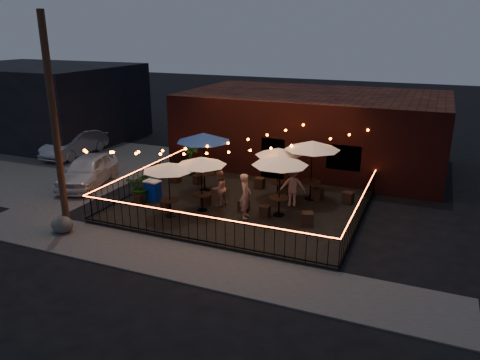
% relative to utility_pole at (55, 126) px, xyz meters
% --- Properties ---
extents(ground, '(110.00, 110.00, 0.00)m').
position_rel_utility_pole_xyz_m(ground, '(5.40, 2.60, -4.00)').
color(ground, black).
rests_on(ground, ground).
extents(patio, '(10.00, 8.00, 0.15)m').
position_rel_utility_pole_xyz_m(patio, '(5.40, 4.60, -3.92)').
color(patio, black).
rests_on(patio, ground).
extents(sidewalk, '(18.00, 2.50, 0.05)m').
position_rel_utility_pole_xyz_m(sidewalk, '(5.40, -0.65, -3.98)').
color(sidewalk, '#403D3B').
rests_on(sidewalk, ground).
extents(parking_lot, '(11.00, 12.00, 0.02)m').
position_rel_utility_pole_xyz_m(parking_lot, '(-6.60, 6.60, -3.99)').
color(parking_lot, '#403D3B').
rests_on(parking_lot, ground).
extents(brick_building, '(14.00, 8.00, 4.00)m').
position_rel_utility_pole_xyz_m(brick_building, '(6.40, 12.59, -2.00)').
color(brick_building, '#37110F').
rests_on(brick_building, ground).
extents(background_building, '(12.00, 9.00, 5.00)m').
position_rel_utility_pole_xyz_m(background_building, '(-12.60, 11.60, -1.50)').
color(background_building, black).
rests_on(background_building, ground).
extents(utility_pole, '(0.26, 0.26, 8.00)m').
position_rel_utility_pole_xyz_m(utility_pole, '(0.00, 0.00, 0.00)').
color(utility_pole, '#382217').
rests_on(utility_pole, ground).
extents(fence_front, '(10.00, 0.04, 1.04)m').
position_rel_utility_pole_xyz_m(fence_front, '(5.40, 0.60, -3.34)').
color(fence_front, black).
rests_on(fence_front, patio).
extents(fence_left, '(0.04, 8.00, 1.04)m').
position_rel_utility_pole_xyz_m(fence_left, '(0.40, 4.60, -3.34)').
color(fence_left, black).
rests_on(fence_left, patio).
extents(fence_right, '(0.04, 8.00, 1.04)m').
position_rel_utility_pole_xyz_m(fence_right, '(10.40, 4.60, -3.34)').
color(fence_right, black).
rests_on(fence_right, patio).
extents(festoon_lights, '(10.02, 8.72, 1.32)m').
position_rel_utility_pole_xyz_m(festoon_lights, '(4.39, 4.30, -1.48)').
color(festoon_lights, '#FF5B0A').
rests_on(festoon_lights, ground).
extents(cafe_table_0, '(2.33, 2.33, 2.24)m').
position_rel_utility_pole_xyz_m(cafe_table_0, '(3.25, 2.31, -1.80)').
color(cafe_table_0, black).
rests_on(cafe_table_0, patio).
extents(cafe_table_1, '(2.49, 2.49, 2.74)m').
position_rel_utility_pole_xyz_m(cafe_table_1, '(3.10, 5.63, -1.35)').
color(cafe_table_1, black).
rests_on(cafe_table_1, patio).
extents(cafe_table_2, '(2.52, 2.52, 2.30)m').
position_rel_utility_pole_xyz_m(cafe_table_2, '(4.15, 3.35, -1.75)').
color(cafe_table_2, black).
rests_on(cafe_table_2, patio).
extents(cafe_table_3, '(2.51, 2.51, 2.26)m').
position_rel_utility_pole_xyz_m(cafe_table_3, '(6.50, 6.14, -1.79)').
color(cafe_table_3, black).
rests_on(cafe_table_3, patio).
extents(cafe_table_4, '(2.92, 2.92, 2.48)m').
position_rel_utility_pole_xyz_m(cafe_table_4, '(7.25, 4.08, -1.58)').
color(cafe_table_4, black).
rests_on(cafe_table_4, patio).
extents(cafe_table_5, '(3.00, 3.00, 2.65)m').
position_rel_utility_pole_xyz_m(cafe_table_5, '(7.93, 6.43, -1.43)').
color(cafe_table_5, black).
rests_on(cafe_table_5, patio).
extents(bistro_chair_0, '(0.37, 0.37, 0.41)m').
position_rel_utility_pole_xyz_m(bistro_chair_0, '(1.23, 3.09, -3.65)').
color(bistro_chair_0, black).
rests_on(bistro_chair_0, patio).
extents(bistro_chair_1, '(0.37, 0.37, 0.40)m').
position_rel_utility_pole_xyz_m(bistro_chair_1, '(2.63, 2.94, -3.65)').
color(bistro_chair_1, black).
rests_on(bistro_chair_1, patio).
extents(bistro_chair_2, '(0.42, 0.42, 0.49)m').
position_rel_utility_pole_xyz_m(bistro_chair_2, '(1.22, 6.18, -3.61)').
color(bistro_chair_2, black).
rests_on(bistro_chair_2, patio).
extents(bistro_chair_3, '(0.49, 0.49, 0.44)m').
position_rel_utility_pole_xyz_m(bistro_chair_3, '(2.35, 6.38, -3.63)').
color(bistro_chair_3, black).
rests_on(bistro_chair_3, patio).
extents(bistro_chair_4, '(0.44, 0.44, 0.46)m').
position_rel_utility_pole_xyz_m(bistro_chair_4, '(4.00, 3.98, -3.62)').
color(bistro_chair_4, black).
rests_on(bistro_chair_4, patio).
extents(bistro_chair_5, '(0.44, 0.44, 0.44)m').
position_rel_utility_pole_xyz_m(bistro_chair_5, '(5.75, 4.00, -3.63)').
color(bistro_chair_5, black).
rests_on(bistro_chair_5, patio).
extents(bistro_chair_6, '(0.43, 0.43, 0.50)m').
position_rel_utility_pole_xyz_m(bistro_chair_6, '(5.34, 6.95, -3.60)').
color(bistro_chair_6, black).
rests_on(bistro_chair_6, patio).
extents(bistro_chair_7, '(0.46, 0.46, 0.51)m').
position_rel_utility_pole_xyz_m(bistro_chair_7, '(6.79, 6.24, -3.60)').
color(bistro_chair_7, black).
rests_on(bistro_chair_7, patio).
extents(bistro_chair_8, '(0.38, 0.38, 0.44)m').
position_rel_utility_pole_xyz_m(bistro_chair_8, '(6.77, 3.77, -3.63)').
color(bistro_chair_8, black).
rests_on(bistro_chair_8, patio).
extents(bistro_chair_9, '(0.55, 0.55, 0.51)m').
position_rel_utility_pole_xyz_m(bistro_chair_9, '(8.58, 3.57, -3.59)').
color(bistro_chair_9, black).
rests_on(bistro_chair_9, patio).
extents(bistro_chair_10, '(0.52, 0.52, 0.50)m').
position_rel_utility_pole_xyz_m(bistro_chair_10, '(8.25, 6.49, -3.60)').
color(bistro_chair_10, black).
rests_on(bistro_chair_10, patio).
extents(bistro_chair_11, '(0.48, 0.48, 0.50)m').
position_rel_utility_pole_xyz_m(bistro_chair_11, '(9.57, 6.57, -3.60)').
color(bistro_chair_11, black).
rests_on(bistro_chair_11, patio).
extents(patron_a, '(0.57, 0.75, 1.83)m').
position_rel_utility_pole_xyz_m(patron_a, '(6.10, 3.35, -2.93)').
color(patron_a, '#D0AE8D').
rests_on(patron_a, patio).
extents(patron_b, '(0.83, 0.92, 1.54)m').
position_rel_utility_pole_xyz_m(patron_b, '(4.56, 4.16, -3.08)').
color(patron_b, tan).
rests_on(patron_b, patio).
extents(patron_c, '(1.32, 1.08, 1.78)m').
position_rel_utility_pole_xyz_m(patron_c, '(7.41, 5.35, -2.96)').
color(patron_c, beige).
rests_on(patron_c, patio).
extents(potted_shrub_a, '(1.39, 1.26, 1.34)m').
position_rel_utility_pole_xyz_m(potted_shrub_a, '(1.20, 3.33, -3.18)').
color(potted_shrub_a, '#1E4015').
rests_on(potted_shrub_a, patio).
extents(potted_shrub_b, '(0.90, 0.83, 1.32)m').
position_rel_utility_pole_xyz_m(potted_shrub_b, '(0.80, 5.07, -3.19)').
color(potted_shrub_b, '#133912').
rests_on(potted_shrub_b, patio).
extents(potted_shrub_c, '(1.12, 1.12, 1.54)m').
position_rel_utility_pole_xyz_m(potted_shrub_c, '(1.21, 7.77, -3.08)').
color(potted_shrub_c, '#214014').
rests_on(potted_shrub_c, patio).
extents(cooler, '(0.73, 0.55, 0.91)m').
position_rel_utility_pole_xyz_m(cooler, '(1.61, 3.56, -3.39)').
color(cooler, '#0625AD').
rests_on(cooler, patio).
extents(boulder, '(1.01, 0.91, 0.68)m').
position_rel_utility_pole_xyz_m(boulder, '(0.19, -0.43, -3.66)').
color(boulder, '#4E4F49').
rests_on(boulder, ground).
extents(car_white, '(2.96, 4.73, 1.50)m').
position_rel_utility_pole_xyz_m(car_white, '(-2.72, 4.49, -3.25)').
color(car_white, silver).
rests_on(car_white, ground).
extents(car_silver, '(1.80, 4.64, 1.51)m').
position_rel_utility_pole_xyz_m(car_silver, '(-7.17, 8.61, -3.25)').
color(car_silver, gray).
rests_on(car_silver, ground).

